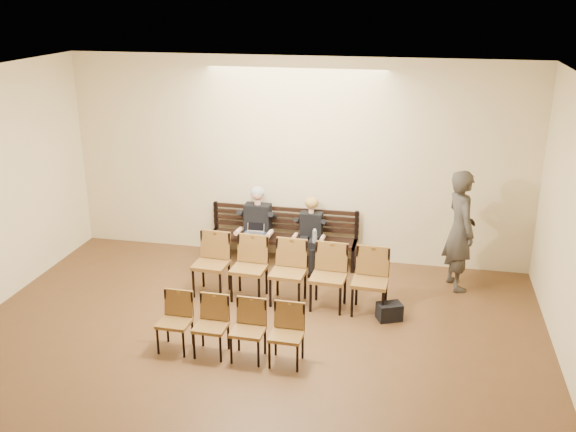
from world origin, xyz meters
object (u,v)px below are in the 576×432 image
bench (282,249)px  seated_man (256,227)px  passerby (461,222)px  seated_woman (310,237)px  chair_row_back (229,329)px  chair_row_front (288,273)px  water_bottle (314,242)px  bag (389,312)px  laptop (254,236)px

bench → seated_man: seated_man is taller
passerby → bench: bearing=62.0°
seated_woman → chair_row_back: bearing=-99.5°
seated_man → chair_row_front: bearing=-58.7°
seated_woman → chair_row_front: (-0.09, -1.40, -0.06)m
chair_row_front → chair_row_back: bearing=-101.6°
seated_woman → water_bottle: 0.31m
water_bottle → chair_row_front: size_ratio=0.08×
bench → bag: (1.96, -1.74, -0.10)m
chair_row_front → bag: bearing=-5.2°
chair_row_front → chair_row_back: chair_row_front is taller
seated_man → passerby: size_ratio=0.60×
seated_woman → laptop: seated_woman is taller
water_bottle → chair_row_back: size_ratio=0.13×
laptop → passerby: (3.36, -0.13, 0.55)m
bag → bench: bearing=138.5°
passerby → chair_row_back: 4.08m
bench → bag: size_ratio=7.58×
seated_man → laptop: seated_man is taller
bench → seated_woman: 0.61m
passerby → bag: bearing=123.9°
water_bottle → chair_row_back: (-0.64, -2.75, -0.18)m
laptop → passerby: passerby is taller
passerby → chair_row_front: size_ratio=0.75×
bag → chair_row_front: size_ratio=0.12×
water_bottle → passerby: bearing=-0.2°
seated_man → laptop: size_ratio=4.42×
bench → passerby: 3.09m
laptop → chair_row_front: (0.85, -1.24, -0.07)m
seated_woman → bench: bearing=166.7°
bench → seated_man: 0.62m
chair_row_front → laptop: bearing=127.4°
laptop → water_bottle: (1.06, -0.12, 0.01)m
water_bottle → seated_man: bearing=165.0°
seated_woman → laptop: (-0.94, -0.16, 0.01)m
bench → chair_row_front: 1.60m
seated_woman → bag: seated_woman is taller
water_bottle → bag: bearing=-45.1°
bag → chair_row_front: (-1.54, 0.22, 0.36)m
bench → laptop: size_ratio=8.67×
bench → seated_woman: size_ratio=2.39×
seated_man → seated_woman: 0.94m
laptop → chair_row_front: bearing=-62.4°
bench → chair_row_front: (0.42, -1.52, 0.26)m
laptop → water_bottle: bearing=-13.4°
bag → passerby: bearing=53.8°
seated_woman → chair_row_front: seated_woman is taller
bench → chair_row_back: 3.16m
chair_row_front → chair_row_back: (-0.42, -1.64, -0.09)m
seated_woman → chair_row_front: size_ratio=0.37×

